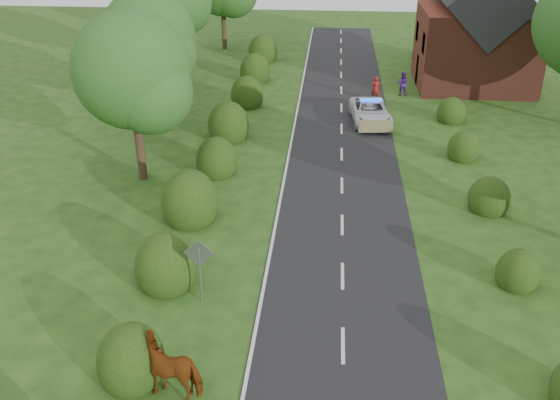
# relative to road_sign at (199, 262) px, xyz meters

# --- Properties ---
(ground) EXTENTS (120.00, 120.00, 0.00)m
(ground) POSITION_rel_road_sign_xyz_m (5.00, -2.00, -1.65)
(ground) COLOR #234718
(road) EXTENTS (6.00, 70.00, 0.02)m
(road) POSITION_rel_road_sign_xyz_m (5.00, 13.00, -1.64)
(road) COLOR black
(road) RESTS_ON ground
(road_markings) EXTENTS (4.96, 70.00, 0.01)m
(road_markings) POSITION_rel_road_sign_xyz_m (3.40, 10.93, -1.63)
(road_markings) COLOR white
(road_markings) RESTS_ON road
(hedgerow_left) EXTENTS (2.75, 50.41, 3.00)m
(hedgerow_left) POSITION_rel_road_sign_xyz_m (-1.51, 9.69, -0.91)
(hedgerow_left) COLOR black
(hedgerow_left) RESTS_ON ground
(hedgerow_right) EXTENTS (2.10, 45.78, 2.10)m
(hedgerow_right) POSITION_rel_road_sign_xyz_m (11.60, 9.21, -1.10)
(hedgerow_right) COLOR black
(hedgerow_right) RESTS_ON ground
(tree_left_a) EXTENTS (5.74, 5.60, 8.38)m
(tree_left_a) POSITION_rel_road_sign_xyz_m (-4.75, 9.86, 3.69)
(tree_left_a) COLOR #332316
(tree_left_a) RESTS_ON ground
(tree_left_b) EXTENTS (5.74, 5.60, 8.07)m
(tree_left_b) POSITION_rel_road_sign_xyz_m (-6.25, 17.86, 3.39)
(tree_left_b) COLOR #332316
(tree_left_b) RESTS_ON ground
(road_sign) EXTENTS (1.06, 0.08, 2.53)m
(road_sign) POSITION_rel_road_sign_xyz_m (0.00, 0.00, 0.00)
(road_sign) COLOR gray
(road_sign) RESTS_ON ground
(house) EXTENTS (8.00, 7.40, 9.17)m
(house) POSITION_rel_road_sign_xyz_m (14.49, 28.00, 2.13)
(house) COLOR brown
(house) RESTS_ON ground
(cow) EXTENTS (2.35, 1.48, 1.57)m
(cow) POSITION_rel_road_sign_xyz_m (0.12, -4.35, -0.87)
(cow) COLOR #65280C
(cow) RESTS_ON ground
(police_van) EXTENTS (2.71, 5.10, 1.50)m
(police_van) POSITION_rel_road_sign_xyz_m (6.74, 19.40, -0.98)
(police_van) COLOR silver
(police_van) RESTS_ON ground
(pedestrian_red) EXTENTS (0.64, 0.42, 1.73)m
(pedestrian_red) POSITION_rel_road_sign_xyz_m (7.29, 23.75, -0.79)
(pedestrian_red) COLOR maroon
(pedestrian_red) RESTS_ON ground
(pedestrian_purple) EXTENTS (0.90, 0.75, 1.69)m
(pedestrian_purple) POSITION_rel_road_sign_xyz_m (9.22, 25.19, -0.81)
(pedestrian_purple) COLOR #4B1C78
(pedestrian_purple) RESTS_ON ground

